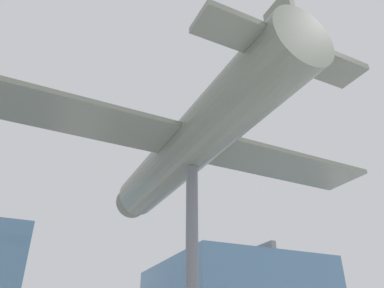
{
  "coord_description": "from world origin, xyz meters",
  "views": [
    {
      "loc": [
        -5.06,
        -11.3,
        1.62
      ],
      "look_at": [
        0.0,
        0.0,
        8.34
      ],
      "focal_mm": 35.0,
      "sensor_mm": 36.0,
      "label": 1
    }
  ],
  "objects": [
    {
      "name": "support_pylon_central",
      "position": [
        0.0,
        0.0,
        3.69
      ],
      "size": [
        0.42,
        0.42,
        7.38
      ],
      "color": "slate",
      "rests_on": "ground_plane"
    },
    {
      "name": "suspended_airplane",
      "position": [
        -0.01,
        0.23,
        8.35
      ],
      "size": [
        15.99,
        13.99,
        2.87
      ],
      "rotation": [
        0.0,
        0.0,
        0.04
      ],
      "color": "slate",
      "rests_on": "support_pylon_central"
    }
  ]
}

